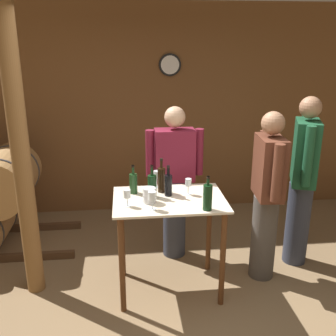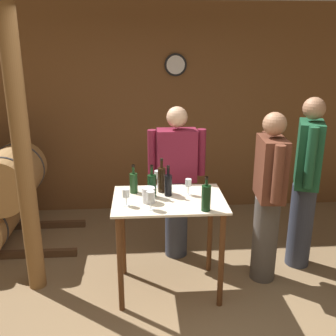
{
  "view_description": "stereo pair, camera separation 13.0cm",
  "coord_description": "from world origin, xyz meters",
  "px_view_note": "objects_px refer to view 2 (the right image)",
  "views": [
    {
      "loc": [
        -0.47,
        -2.41,
        2.25
      ],
      "look_at": [
        -0.11,
        0.86,
        1.17
      ],
      "focal_mm": 42.0,
      "sensor_mm": 36.0,
      "label": 1
    },
    {
      "loc": [
        -0.34,
        -2.42,
        2.25
      ],
      "look_at": [
        -0.11,
        0.86,
        1.17
      ],
      "focal_mm": 42.0,
      "sensor_mm": 36.0,
      "label": 2
    }
  ],
  "objects_px": {
    "wine_bottle_left": "(152,185)",
    "wine_bottle_right": "(168,184)",
    "person_host": "(269,196)",
    "person_visitor_bearded": "(306,181)",
    "wine_glass_near_left": "(126,194)",
    "person_visitor_with_scarf": "(177,180)",
    "wine_bottle_center": "(162,179)",
    "wine_glass_near_center": "(151,196)",
    "wine_glass_far_side": "(188,183)",
    "wine_bottle_far_left": "(134,182)",
    "wine_glass_near_right": "(158,175)",
    "ice_bucket": "(149,195)",
    "wooden_post": "(22,150)",
    "wine_bottle_far_right": "(206,197)"
  },
  "relations": [
    {
      "from": "wine_bottle_right",
      "to": "ice_bucket",
      "type": "bearing_deg",
      "value": -142.48
    },
    {
      "from": "wine_bottle_far_left",
      "to": "wooden_post",
      "type": "bearing_deg",
      "value": -177.93
    },
    {
      "from": "wine_bottle_right",
      "to": "wine_glass_far_side",
      "type": "distance_m",
      "value": 0.18
    },
    {
      "from": "wine_bottle_center",
      "to": "wine_glass_near_center",
      "type": "bearing_deg",
      "value": -106.13
    },
    {
      "from": "wine_bottle_far_right",
      "to": "wine_glass_far_side",
      "type": "bearing_deg",
      "value": 106.27
    },
    {
      "from": "wine_bottle_left",
      "to": "wine_bottle_right",
      "type": "distance_m",
      "value": 0.15
    },
    {
      "from": "wine_bottle_right",
      "to": "wine_glass_near_right",
      "type": "height_order",
      "value": "wine_bottle_right"
    },
    {
      "from": "wine_glass_far_side",
      "to": "person_visitor_with_scarf",
      "type": "bearing_deg",
      "value": 95.66
    },
    {
      "from": "wine_bottle_right",
      "to": "wine_glass_near_right",
      "type": "xyz_separation_m",
      "value": [
        -0.09,
        0.21,
        0.01
      ]
    },
    {
      "from": "wine_bottle_far_right",
      "to": "wine_glass_near_left",
      "type": "height_order",
      "value": "wine_bottle_far_right"
    },
    {
      "from": "wine_glass_near_left",
      "to": "person_visitor_bearded",
      "type": "bearing_deg",
      "value": 14.95
    },
    {
      "from": "wine_glass_near_left",
      "to": "wine_bottle_center",
      "type": "bearing_deg",
      "value": 42.99
    },
    {
      "from": "person_host",
      "to": "wine_glass_near_left",
      "type": "bearing_deg",
      "value": -169.52
    },
    {
      "from": "wine_bottle_far_left",
      "to": "person_host",
      "type": "xyz_separation_m",
      "value": [
        1.24,
        -0.05,
        -0.15
      ]
    },
    {
      "from": "wine_bottle_left",
      "to": "wine_glass_near_center",
      "type": "xyz_separation_m",
      "value": [
        -0.02,
        -0.27,
        0.01
      ]
    },
    {
      "from": "wine_bottle_far_left",
      "to": "person_visitor_with_scarf",
      "type": "bearing_deg",
      "value": 46.74
    },
    {
      "from": "wine_bottle_left",
      "to": "wine_glass_near_left",
      "type": "xyz_separation_m",
      "value": [
        -0.22,
        -0.18,
        -0.0
      ]
    },
    {
      "from": "wine_glass_near_left",
      "to": "person_visitor_with_scarf",
      "type": "height_order",
      "value": "person_visitor_with_scarf"
    },
    {
      "from": "person_host",
      "to": "person_visitor_bearded",
      "type": "xyz_separation_m",
      "value": [
        0.44,
        0.22,
        0.05
      ]
    },
    {
      "from": "wine_glass_near_left",
      "to": "person_visitor_with_scarf",
      "type": "xyz_separation_m",
      "value": [
        0.49,
        0.75,
        -0.16
      ]
    },
    {
      "from": "wine_glass_near_left",
      "to": "wine_glass_near_center",
      "type": "distance_m",
      "value": 0.22
    },
    {
      "from": "wine_glass_near_right",
      "to": "wine_glass_far_side",
      "type": "xyz_separation_m",
      "value": [
        0.27,
        -0.21,
        -0.01
      ]
    },
    {
      "from": "wooden_post",
      "to": "wine_glass_near_center",
      "type": "height_order",
      "value": "wooden_post"
    },
    {
      "from": "ice_bucket",
      "to": "person_visitor_bearded",
      "type": "distance_m",
      "value": 1.61
    },
    {
      "from": "wine_bottle_center",
      "to": "person_visitor_bearded",
      "type": "distance_m",
      "value": 1.44
    },
    {
      "from": "wine_bottle_center",
      "to": "person_host",
      "type": "distance_m",
      "value": 1.0
    },
    {
      "from": "ice_bucket",
      "to": "person_visitor_with_scarf",
      "type": "relative_size",
      "value": 0.08
    },
    {
      "from": "wooden_post",
      "to": "wine_glass_near_center",
      "type": "distance_m",
      "value": 1.18
    },
    {
      "from": "wine_bottle_far_right",
      "to": "wine_glass_far_side",
      "type": "relative_size",
      "value": 1.95
    },
    {
      "from": "wine_glass_far_side",
      "to": "person_visitor_with_scarf",
      "type": "distance_m",
      "value": 0.57
    },
    {
      "from": "wine_bottle_far_right",
      "to": "person_host",
      "type": "distance_m",
      "value": 0.77
    },
    {
      "from": "wine_bottle_left",
      "to": "wine_bottle_right",
      "type": "relative_size",
      "value": 1.04
    },
    {
      "from": "wine_glass_near_left",
      "to": "wine_glass_near_center",
      "type": "bearing_deg",
      "value": -24.66
    },
    {
      "from": "wine_bottle_far_left",
      "to": "wine_glass_near_center",
      "type": "bearing_deg",
      "value": -69.57
    },
    {
      "from": "wooden_post",
      "to": "wine_bottle_left",
      "type": "relative_size",
      "value": 9.19
    },
    {
      "from": "wine_bottle_far_left",
      "to": "person_visitor_bearded",
      "type": "relative_size",
      "value": 0.15
    },
    {
      "from": "wine_glass_near_right",
      "to": "person_visitor_with_scarf",
      "type": "relative_size",
      "value": 0.1
    },
    {
      "from": "wine_bottle_left",
      "to": "wine_bottle_right",
      "type": "height_order",
      "value": "wine_bottle_left"
    },
    {
      "from": "wine_glass_near_left",
      "to": "wine_glass_far_side",
      "type": "relative_size",
      "value": 0.99
    },
    {
      "from": "wine_glass_near_center",
      "to": "ice_bucket",
      "type": "distance_m",
      "value": 0.16
    },
    {
      "from": "person_host",
      "to": "wooden_post",
      "type": "bearing_deg",
      "value": 179.58
    },
    {
      "from": "wine_glass_near_left",
      "to": "person_host",
      "type": "height_order",
      "value": "person_host"
    },
    {
      "from": "wine_bottle_right",
      "to": "person_visitor_bearded",
      "type": "height_order",
      "value": "person_visitor_bearded"
    },
    {
      "from": "wine_bottle_left",
      "to": "wine_glass_far_side",
      "type": "distance_m",
      "value": 0.33
    },
    {
      "from": "wine_glass_near_center",
      "to": "ice_bucket",
      "type": "bearing_deg",
      "value": 95.35
    },
    {
      "from": "ice_bucket",
      "to": "person_visitor_bearded",
      "type": "xyz_separation_m",
      "value": [
        1.56,
        0.41,
        -0.06
      ]
    },
    {
      "from": "wine_bottle_far_left",
      "to": "person_visitor_with_scarf",
      "type": "relative_size",
      "value": 0.16
    },
    {
      "from": "person_visitor_bearded",
      "to": "wine_bottle_left",
      "type": "bearing_deg",
      "value": -169.43
    },
    {
      "from": "wine_bottle_left",
      "to": "person_host",
      "type": "relative_size",
      "value": 0.18
    },
    {
      "from": "wine_bottle_left",
      "to": "wine_glass_near_center",
      "type": "height_order",
      "value": "wine_bottle_left"
    }
  ]
}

